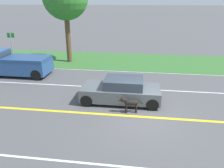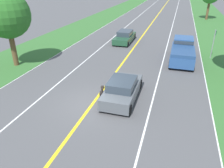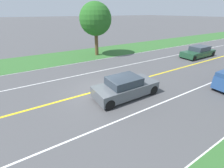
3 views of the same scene
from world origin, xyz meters
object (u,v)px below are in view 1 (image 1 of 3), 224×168
Objects in this scene: pickup_truck at (10,63)px; street_sign at (12,45)px; dog at (129,103)px; ego_car at (121,91)px.

pickup_truck is 1.99× the size of street_sign.
street_sign is (7.41, 10.47, 1.18)m from dog.
dog is at bearing -125.31° from street_sign.
dog is 0.23× the size of pickup_truck.
ego_car is 0.78× the size of pickup_truck.
ego_car is 3.42× the size of dog.
pickup_truck is (4.74, 9.20, 0.40)m from dog.
dog is at bearing -156.57° from ego_car.
dog is at bearing -117.28° from pickup_truck.
street_sign is (2.67, 1.27, 0.79)m from pickup_truck.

